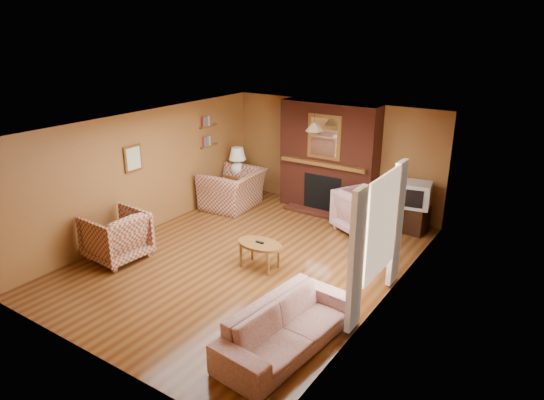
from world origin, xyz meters
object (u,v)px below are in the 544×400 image
Objects in this scene: coffee_table at (260,246)px; table_lamp at (237,160)px; floral_armchair at (363,211)px; fireplace at (328,158)px; floral_sofa at (288,326)px; plaid_loveseat at (233,189)px; side_table at (238,187)px; tv_stand at (414,219)px; plaid_armchair at (116,236)px; crt_tv at (416,195)px.

table_lamp is at bearing 133.28° from coffee_table.
floral_armchair is 1.41× the size of table_lamp.
floral_sofa is (1.90, -4.73, -0.88)m from fireplace.
floral_armchair is (3.03, 0.31, 0.01)m from plaid_loveseat.
side_table is (-3.28, 0.20, -0.14)m from floral_armchair.
floral_armchair is 3.33m from table_lamp.
side_table is 1.07× the size of tv_stand.
plaid_loveseat is 0.63× the size of floral_sofa.
plaid_loveseat is at bearing 51.13° from floral_sofa.
side_table is (-2.45, 2.61, -0.11)m from coffee_table.
fireplace is at bearing 96.42° from coffee_table.
tv_stand is (4.15, 0.35, -0.02)m from side_table.
crt_tv is at bearing 139.32° from plaid_armchair.
crt_tv reaches higher than tv_stand.
side_table is 0.86× the size of table_lamp.
coffee_table is at bearing -119.91° from crt_tv.
floral_sofa is at bearing -46.37° from side_table.
floral_sofa is 4.06m from floral_armchair.
tv_stand is (4.15, 0.35, -0.68)m from table_lamp.
tv_stand is at bearing 3.75° from floral_sofa.
coffee_table is (-1.55, 1.59, 0.09)m from floral_sofa.
crt_tv is (4.15, 0.34, 0.50)m from side_table.
floral_sofa reaches higher than coffee_table.
crt_tv reaches higher than side_table.
floral_armchair is at bearing -3.47° from side_table.
crt_tv is (2.05, -0.19, -0.39)m from fireplace.
fireplace is 2.53× the size of floral_armchair.
crt_tv is (4.15, 0.34, -0.17)m from table_lamp.
coffee_table is at bearing 49.83° from floral_sofa.
table_lamp is (-2.10, -0.53, -0.23)m from fireplace.
plaid_loveseat is 3.04m from floral_armchair.
plaid_loveseat is 3.04m from coffee_table.
floral_armchair is at bearing 142.24° from plaid_armchair.
floral_armchair is 2.54m from coffee_table.
plaid_armchair is (-1.95, -4.26, -0.75)m from fireplace.
table_lamp reaches higher than floral_sofa.
side_table is at bearing 49.27° from floral_sofa.
plaid_armchair is 1.01× the size of floral_armchair.
coffee_table is 1.43× the size of side_table.
table_lamp is at bearing -175.26° from crt_tv.
fireplace is at bearing 27.52° from floral_sofa.
floral_armchair is 1.04m from tv_stand.
table_lamp is at bearing -159.54° from plaid_loveseat.
floral_armchair reaches higher than side_table.
plaid_armchair reaches higher than coffee_table.
fireplace is 3.89× the size of crt_tv.
floral_armchair is (-0.72, 4.00, 0.13)m from floral_sofa.
fireplace is 4.14× the size of side_table.
tv_stand is at bearing -120.73° from floral_armchair.
fireplace is 4.74m from plaid_armchair.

